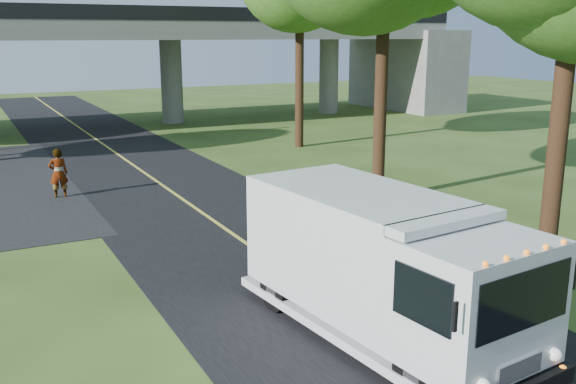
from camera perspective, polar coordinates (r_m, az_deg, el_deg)
ground at (r=12.82m, az=8.56°, el=-12.89°), size 120.00×120.00×0.00m
road at (r=21.15m, az=-7.52°, el=-1.96°), size 7.00×90.00×0.02m
lane_line at (r=21.15m, az=-7.52°, el=-1.91°), size 0.12×90.00×0.01m
overpass at (r=41.75m, az=-18.45°, el=11.56°), size 54.00×10.00×7.30m
step_van at (r=12.36m, az=8.33°, el=-6.24°), size 3.11×6.87×2.80m
pedestrian at (r=24.37m, az=-19.73°, el=1.59°), size 0.68×0.47×1.79m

